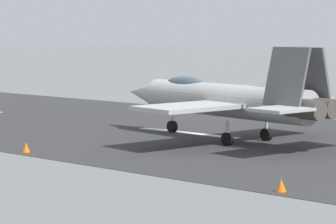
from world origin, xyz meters
name	(u,v)px	position (x,y,z in m)	size (l,w,h in m)	color
ground_plane	(193,134)	(0.00, 0.00, 0.00)	(400.00, 400.00, 0.00)	slate
runway_strip	(194,134)	(-0.02, 0.00, 0.01)	(240.00, 26.00, 0.02)	#2F2E2F
fighter_jet	(225,99)	(-3.34, 1.09, 2.46)	(17.61, 13.77, 5.66)	#A6A8A8
marker_cone_near	(281,185)	(-15.02, 12.24, 0.28)	(0.44, 0.44, 0.55)	orange
marker_cone_mid	(26,148)	(1.43, 12.24, 0.28)	(0.44, 0.44, 0.55)	orange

